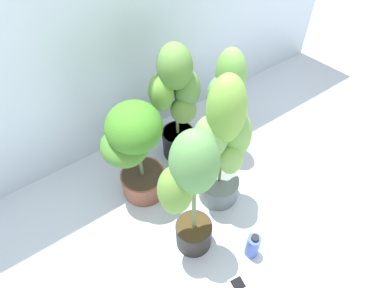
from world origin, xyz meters
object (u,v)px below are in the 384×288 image
(potted_plant_center, at_px, (224,142))
(nutrient_bottle, at_px, (253,246))
(potted_plant_back_right, at_px, (226,99))
(hygrometer_box, at_px, (238,285))
(potted_plant_back_center, at_px, (177,101))
(potted_plant_front_left, at_px, (190,191))
(potted_plant_back_left, at_px, (134,147))

(potted_plant_center, bearing_deg, nutrient_bottle, -101.45)
(potted_plant_back_right, relative_size, hygrometer_box, 9.04)
(potted_plant_center, relative_size, nutrient_bottle, 4.90)
(potted_plant_back_right, bearing_deg, potted_plant_back_center, 154.56)
(potted_plant_back_center, xyz_separation_m, potted_plant_front_left, (-0.32, -0.59, 0.06))
(potted_plant_front_left, xyz_separation_m, nutrient_bottle, (0.25, -0.25, -0.46))
(potted_plant_center, xyz_separation_m, potted_plant_front_left, (-0.33, -0.16, 0.03))
(potted_plant_back_left, distance_m, hygrometer_box, 0.93)
(hygrometer_box, bearing_deg, potted_plant_center, 71.42)
(potted_plant_back_right, height_order, nutrient_bottle, potted_plant_back_right)
(potted_plant_back_left, xyz_separation_m, potted_plant_back_right, (0.64, -0.01, 0.03))
(potted_plant_back_center, relative_size, hygrometer_box, 9.71)
(nutrient_bottle, bearing_deg, potted_plant_back_right, 64.14)
(hygrometer_box, bearing_deg, nutrient_bottle, 37.60)
(hygrometer_box, height_order, nutrient_bottle, nutrient_bottle)
(potted_plant_back_left, distance_m, potted_plant_back_right, 0.64)
(potted_plant_back_left, xyz_separation_m, hygrometer_box, (0.11, -0.82, -0.41))
(potted_plant_center, height_order, potted_plant_back_right, potted_plant_center)
(potted_plant_center, height_order, nutrient_bottle, potted_plant_center)
(potted_plant_back_left, height_order, potted_plant_back_right, potted_plant_back_right)
(potted_plant_center, xyz_separation_m, potted_plant_back_center, (-0.01, 0.43, -0.02))
(potted_plant_back_center, relative_size, potted_plant_front_left, 0.94)
(potted_plant_center, relative_size, potted_plant_back_center, 1.09)
(potted_plant_front_left, bearing_deg, potted_plant_center, 26.19)
(potted_plant_center, height_order, potted_plant_front_left, potted_plant_center)
(potted_plant_front_left, distance_m, nutrient_bottle, 0.58)
(potted_plant_back_left, bearing_deg, nutrient_bottle, -67.95)
(potted_plant_back_right, relative_size, nutrient_bottle, 4.20)
(potted_plant_front_left, height_order, potted_plant_back_left, potted_plant_front_left)
(hygrometer_box, bearing_deg, potted_plant_back_left, 106.53)
(potted_plant_front_left, bearing_deg, potted_plant_back_center, 61.67)
(potted_plant_back_center, distance_m, nutrient_bottle, 0.94)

